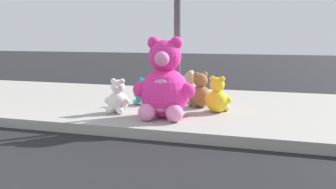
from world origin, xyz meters
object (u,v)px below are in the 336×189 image
plush_tan (190,90)px  plush_brown (200,93)px  sign_pole (177,8)px  plush_yellow (217,98)px  plush_white (118,99)px  plush_teal (143,94)px  plush_pink_large (164,86)px

plush_tan → plush_brown: bearing=-55.1°
sign_pole → plush_brown: size_ratio=5.06×
plush_yellow → plush_tan: plush_tan is taller
plush_tan → plush_white: bearing=-120.5°
plush_tan → plush_yellow: bearing=-49.5°
plush_white → plush_yellow: (1.55, 0.57, 0.02)m
sign_pole → plush_teal: (-0.80, 0.46, -1.50)m
sign_pole → plush_teal: bearing=150.3°
plush_teal → plush_white: (-0.09, -0.89, 0.03)m
plush_pink_large → plush_teal: size_ratio=2.53×
plush_pink_large → plush_white: 0.93m
plush_white → plush_tan: bearing=59.5°
plush_teal → plush_yellow: 1.49m
plush_pink_large → plush_white: plush_pink_large is taller
plush_yellow → plush_white: bearing=-159.7°
plush_teal → plush_white: plush_white is taller
plush_pink_large → plush_yellow: 1.03m
plush_brown → plush_pink_large: bearing=-104.0°
sign_pole → plush_yellow: 1.60m
plush_pink_large → plush_brown: bearing=76.0°
plush_teal → plush_yellow: plush_yellow is taller
plush_white → plush_yellow: 1.65m
sign_pole → plush_brown: 1.56m
plush_pink_large → plush_teal: plush_pink_large is taller
plush_teal → plush_brown: (1.06, 0.07, 0.06)m
plush_pink_large → plush_tan: size_ratio=2.04×
plush_pink_large → plush_teal: 1.34m
plush_white → plush_tan: size_ratio=0.93×
plush_brown → plush_yellow: size_ratio=1.04×
plush_pink_large → plush_white: (-0.87, 0.16, -0.27)m
plush_brown → plush_white: (-1.15, -0.95, -0.03)m
plush_yellow → plush_teal: bearing=167.9°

